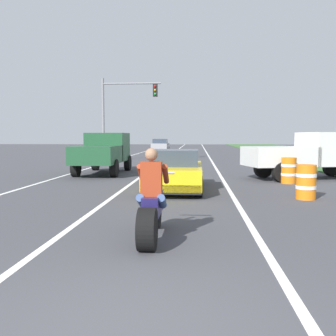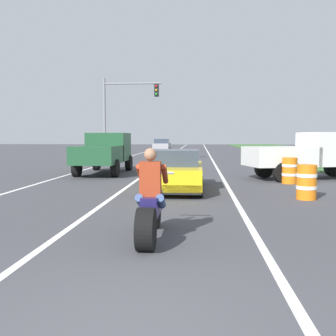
% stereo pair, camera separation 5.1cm
% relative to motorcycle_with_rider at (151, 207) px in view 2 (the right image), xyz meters
% --- Properties ---
extents(lane_stripe_left_solid, '(0.14, 120.00, 0.01)m').
position_rel_motorcycle_with_rider_xyz_m(lane_stripe_left_solid, '(-5.32, 16.73, -0.59)').
color(lane_stripe_left_solid, white).
rests_on(lane_stripe_left_solid, ground).
extents(lane_stripe_right_solid, '(0.14, 120.00, 0.01)m').
position_rel_motorcycle_with_rider_xyz_m(lane_stripe_right_solid, '(1.88, 16.73, -0.59)').
color(lane_stripe_right_solid, white).
rests_on(lane_stripe_right_solid, ground).
extents(lane_stripe_centre_dashed, '(0.14, 120.00, 0.01)m').
position_rel_motorcycle_with_rider_xyz_m(lane_stripe_centre_dashed, '(-1.72, 16.73, -0.59)').
color(lane_stripe_centre_dashed, white).
rests_on(lane_stripe_centre_dashed, ground).
extents(motorcycle_with_rider, '(0.70, 2.21, 1.62)m').
position_rel_motorcycle_with_rider_xyz_m(motorcycle_with_rider, '(0.00, 0.00, 0.00)').
color(motorcycle_with_rider, black).
rests_on(motorcycle_with_rider, ground).
extents(sports_car_yellow, '(1.84, 4.30, 1.37)m').
position_rel_motorcycle_with_rider_xyz_m(sports_car_yellow, '(0.04, 6.36, 0.04)').
color(sports_car_yellow, yellow).
rests_on(sports_car_yellow, ground).
extents(pickup_truck_left_lane_dark_green, '(2.02, 4.80, 1.98)m').
position_rel_motorcycle_with_rider_xyz_m(pickup_truck_left_lane_dark_green, '(-3.73, 11.75, 0.51)').
color(pickup_truck_left_lane_dark_green, '#1E4C2D').
rests_on(pickup_truck_left_lane_dark_green, ground).
extents(pickup_truck_right_shoulder_white, '(5.14, 3.14, 1.98)m').
position_rel_motorcycle_with_rider_xyz_m(pickup_truck_right_shoulder_white, '(5.49, 10.06, 0.51)').
color(pickup_truck_right_shoulder_white, silver).
rests_on(pickup_truck_right_shoulder_white, ground).
extents(traffic_light_mast_near, '(4.32, 0.34, 6.00)m').
position_rel_motorcycle_with_rider_xyz_m(traffic_light_mast_near, '(-4.73, 21.15, 3.38)').
color(traffic_light_mast_near, gray).
rests_on(traffic_light_mast_near, ground).
extents(construction_barrel_nearest, '(0.58, 0.58, 1.00)m').
position_rel_motorcycle_with_rider_xyz_m(construction_barrel_nearest, '(3.94, 4.71, -0.09)').
color(construction_barrel_nearest, orange).
rests_on(construction_barrel_nearest, ground).
extents(construction_barrel_mid, '(0.58, 0.58, 1.00)m').
position_rel_motorcycle_with_rider_xyz_m(construction_barrel_mid, '(4.32, 8.44, -0.09)').
color(construction_barrel_mid, orange).
rests_on(construction_barrel_mid, ground).
extents(distant_car_far_ahead, '(1.80, 4.00, 1.50)m').
position_rel_motorcycle_with_rider_xyz_m(distant_car_far_ahead, '(-3.33, 36.84, 0.18)').
color(distant_car_far_ahead, '#99999E').
rests_on(distant_car_far_ahead, ground).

